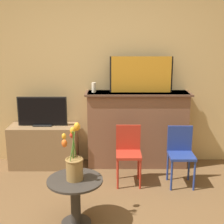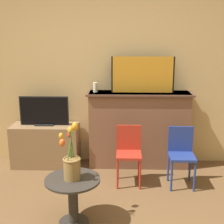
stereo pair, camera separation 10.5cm
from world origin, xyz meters
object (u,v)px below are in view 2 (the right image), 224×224
Objects in this scene: tv_monitor at (44,111)px; vase_tulips at (72,163)px; chair_red at (129,150)px; chair_blue at (181,152)px; painting at (143,75)px.

vase_tulips is at bearing -66.94° from tv_monitor.
chair_red is (1.12, -0.48, -0.35)m from tv_monitor.
tv_monitor is 1.84m from chair_blue.
vase_tulips is at bearing -121.96° from chair_red.
chair_red is at bearing 58.04° from vase_tulips.
vase_tulips reaches higher than chair_blue.
chair_blue is at bearing 35.70° from vase_tulips.
tv_monitor is at bearing 163.38° from chair_blue.
tv_monitor is 1.27m from chair_red.
tv_monitor reaches higher than chair_red.
chair_blue is at bearing -16.62° from tv_monitor.
painting is 1.25× the size of tv_monitor.
chair_blue is 1.39× the size of vase_tulips.
tv_monitor is 0.93× the size of chair_blue.
chair_red is 1.04m from vase_tulips.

